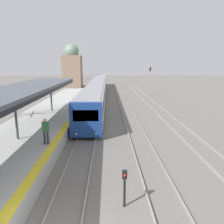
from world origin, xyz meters
TOP-DOWN VIEW (x-y plane):
  - platform_canopy at (-4.31, 8.08)m, footprint 4.00×22.95m
  - person_on_platform at (-2.16, 7.05)m, footprint 0.40×0.22m
  - train_near at (0.00, 34.92)m, footprint 2.56×49.21m
  - signal_post_near at (2.38, 2.16)m, footprint 0.20×0.21m
  - signal_mast_far at (9.69, 35.44)m, footprint 0.28×0.29m
  - distant_domed_building at (-7.45, 51.81)m, footprint 4.73×4.73m

SIDE VIEW (x-z plane):
  - signal_post_near at x=2.38m, z-range 0.21..1.86m
  - train_near at x=0.00m, z-range 0.17..3.33m
  - person_on_platform at x=-2.16m, z-range 1.09..2.75m
  - signal_mast_far at x=9.69m, z-range 0.67..6.08m
  - platform_canopy at x=-4.31m, z-range 2.51..5.85m
  - distant_domed_building at x=-7.45m, z-range -0.35..10.63m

